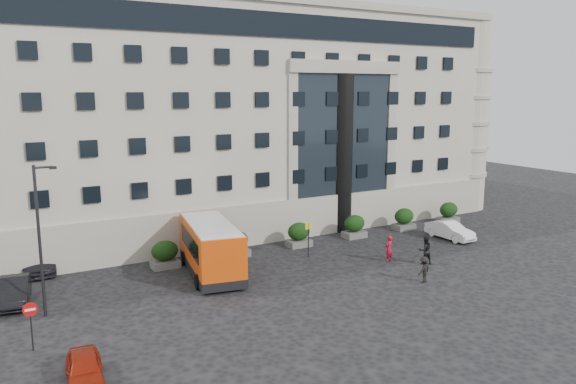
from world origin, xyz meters
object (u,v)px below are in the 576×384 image
at_px(parked_car_a, 84,369).
at_px(street_lamp, 40,235).
at_px(bus_stop_sign, 308,234).
at_px(no_entry_sign, 31,317).
at_px(minibus, 211,246).
at_px(pedestrian_c, 424,269).
at_px(pedestrian_b, 425,250).
at_px(hedge_d, 354,226).
at_px(hedge_f, 448,212).
at_px(hedge_a, 165,254).
at_px(hedge_e, 404,219).
at_px(white_taxi, 450,230).
at_px(parked_car_b, 14,291).
at_px(pedestrian_a, 389,249).
at_px(hedge_c, 299,234).
at_px(parked_car_c, 37,261).
at_px(hedge_b, 236,244).

bearing_deg(parked_car_a, street_lamp, 100.50).
xyz_separation_m(bus_stop_sign, no_entry_sign, (-18.50, -6.04, -0.08)).
relative_size(minibus, pedestrian_c, 5.13).
bearing_deg(pedestrian_c, no_entry_sign, -21.74).
distance_m(parked_car_a, pedestrian_b, 23.61).
distance_m(hedge_d, hedge_f, 10.40).
height_order(hedge_a, hedge_e, same).
bearing_deg(white_taxi, parked_car_b, 174.22).
relative_size(street_lamp, pedestrian_a, 4.32).
distance_m(bus_stop_sign, minibus, 7.30).
relative_size(hedge_a, parked_car_b, 0.42).
bearing_deg(no_entry_sign, pedestrian_b, 1.86).
height_order(hedge_a, pedestrian_a, pedestrian_a).
bearing_deg(hedge_e, hedge_f, 0.00).
xyz_separation_m(hedge_c, minibus, (-8.20, -2.68, 0.90)).
relative_size(hedge_e, parked_car_b, 0.42).
xyz_separation_m(minibus, parked_car_c, (-9.70, 6.17, -1.12)).
height_order(hedge_b, minibus, minibus).
xyz_separation_m(hedge_f, white_taxi, (-4.06, -4.13, -0.23)).
relative_size(hedge_f, parked_car_a, 0.52).
bearing_deg(hedge_b, white_taxi, -13.84).
relative_size(hedge_e, pedestrian_b, 0.94).
xyz_separation_m(hedge_e, parked_car_b, (-30.02, -1.99, -0.21)).
bearing_deg(hedge_a, hedge_e, 0.00).
xyz_separation_m(hedge_d, pedestrian_c, (-2.67, -10.74, -0.12)).
relative_size(hedge_c, parked_car_c, 0.38).
distance_m(hedge_f, bus_stop_sign, 16.76).
xyz_separation_m(hedge_b, pedestrian_b, (10.38, -8.04, 0.04)).
height_order(hedge_e, street_lamp, street_lamp).
relative_size(hedge_d, pedestrian_a, 0.99).
relative_size(bus_stop_sign, pedestrian_c, 1.56).
distance_m(no_entry_sign, pedestrian_b, 24.60).
bearing_deg(hedge_a, hedge_f, 0.00).
xyz_separation_m(no_entry_sign, parked_car_c, (1.50, 12.33, -0.95)).
bearing_deg(hedge_b, parked_car_c, 164.65).
bearing_deg(minibus, parked_car_a, -122.82).
distance_m(hedge_e, pedestrian_a, 9.50).
height_order(hedge_f, white_taxi, hedge_f).
height_order(parked_car_a, parked_car_c, parked_car_c).
distance_m(minibus, pedestrian_b, 14.44).
relative_size(hedge_d, parked_car_a, 0.52).
relative_size(parked_car_c, pedestrian_b, 2.48).
height_order(minibus, parked_car_b, minibus).
bearing_deg(white_taxi, hedge_e, 103.57).
xyz_separation_m(hedge_f, minibus, (-23.80, -2.68, 0.90)).
xyz_separation_m(hedge_b, hedge_f, (20.80, 0.00, 0.00)).
height_order(white_taxi, pedestrian_b, pedestrian_b).
xyz_separation_m(bus_stop_sign, minibus, (-7.30, 0.12, 0.09)).
relative_size(hedge_c, bus_stop_sign, 0.73).
bearing_deg(parked_car_a, pedestrian_c, 13.78).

